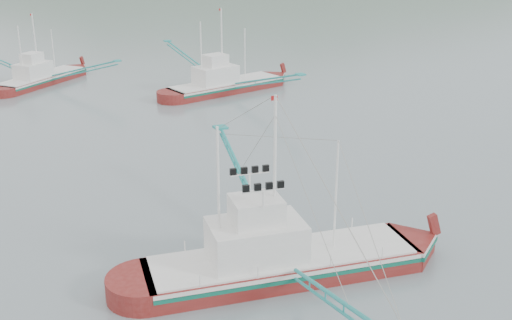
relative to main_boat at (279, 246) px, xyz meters
name	(u,v)px	position (x,y,z in m)	size (l,w,h in m)	color
ground	(300,243)	(2.90, 2.81, -1.76)	(1200.00, 1200.00, 0.00)	slate
main_boat	(279,246)	(0.00, 0.00, 0.00)	(14.95, 26.16, 10.66)	maroon
bg_boat_far	(40,68)	(-4.68, 51.44, 0.15)	(17.44, 19.02, 8.91)	maroon
bg_boat_right	(225,76)	(13.31, 38.54, 0.02)	(14.12, 24.39, 10.01)	maroon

